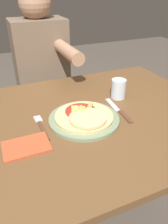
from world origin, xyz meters
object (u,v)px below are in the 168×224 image
fork (41,125)px  pizza (84,116)px  plate (84,119)px  drinking_glass (118,89)px  person_diner (43,74)px  knife (119,110)px  dining_table (72,140)px

fork → pizza: bearing=-11.4°
plate → fork: size_ratio=1.61×
fork → drinking_glass: bearing=13.4°
pizza → person_diner: person_diner is taller
knife → person_diner: size_ratio=0.18×
dining_table → person_diner: bearing=86.5°
dining_table → drinking_glass: bearing=18.6°
fork → knife: size_ratio=0.79×
dining_table → fork: size_ratio=7.35×
dining_table → plate: plate is taller
plate → knife: size_ratio=1.28×
pizza → fork: bearing=168.6°
plate → drinking_glass: (0.23, 0.12, 0.04)m
dining_table → plate: size_ratio=4.56×
dining_table → drinking_glass: size_ratio=14.12×
dining_table → plate: bearing=-37.7°
dining_table → person_diner: 0.66m
plate → pizza: pizza is taller
pizza → knife: bearing=5.6°
dining_table → fork: fork is taller
dining_table → knife: 0.24m
person_diner → knife: bearing=-75.7°
dining_table → fork: (-0.13, -0.00, 0.11)m
knife → plate: bearing=-175.9°
fork → person_diner: bearing=75.8°
fork → person_diner: person_diner is taller
person_diner → plate: bearing=-89.8°
fork → dining_table: bearing=1.3°
pizza → knife: pizza is taller
pizza → person_diner: size_ratio=0.19×
plate → person_diner: 0.69m
knife → drinking_glass: bearing=61.1°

